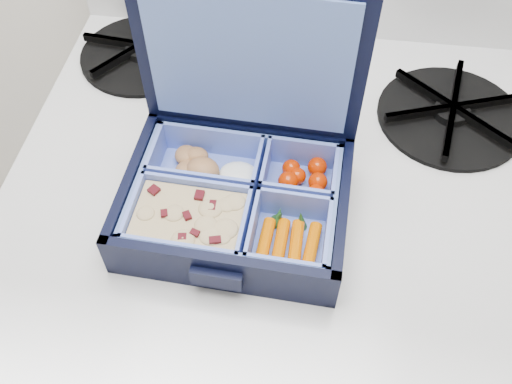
% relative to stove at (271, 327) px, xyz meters
% --- Properties ---
extents(stove, '(0.59, 0.59, 0.88)m').
position_rel_stove_xyz_m(stove, '(0.00, 0.00, 0.00)').
color(stove, silver).
rests_on(stove, floor).
extents(bento_box, '(0.23, 0.18, 0.05)m').
position_rel_stove_xyz_m(bento_box, '(-0.04, -0.08, 0.47)').
color(bento_box, black).
rests_on(bento_box, stove).
extents(burner_grate, '(0.22, 0.22, 0.02)m').
position_rel_stove_xyz_m(burner_grate, '(0.19, 0.09, 0.45)').
color(burner_grate, black).
rests_on(burner_grate, stove).
extents(burner_grate_rear, '(0.18, 0.18, 0.02)m').
position_rel_stove_xyz_m(burner_grate_rear, '(-0.20, 0.16, 0.45)').
color(burner_grate_rear, black).
rests_on(burner_grate_rear, stove).
extents(fork, '(0.14, 0.12, 0.01)m').
position_rel_stove_xyz_m(fork, '(-0.03, 0.06, 0.44)').
color(fork, silver).
rests_on(fork, stove).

